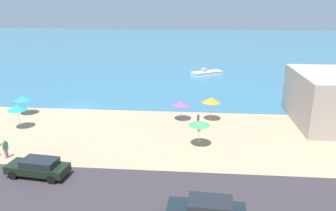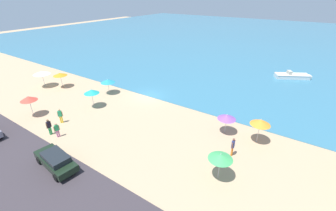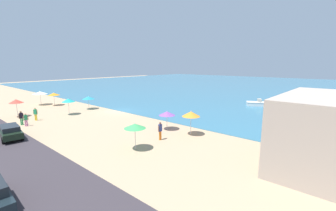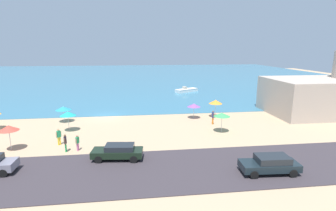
{
  "view_description": "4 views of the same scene",
  "coord_description": "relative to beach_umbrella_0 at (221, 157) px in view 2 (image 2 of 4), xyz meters",
  "views": [
    {
      "loc": [
        13.86,
        -35.88,
        12.37
      ],
      "look_at": [
        11.11,
        -3.88,
        1.99
      ],
      "focal_mm": 35.0,
      "sensor_mm": 36.0,
      "label": 1
    },
    {
      "loc": [
        18.39,
        -22.34,
        13.26
      ],
      "look_at": [
        6.02,
        -3.88,
        1.9
      ],
      "focal_mm": 24.0,
      "sensor_mm": 36.0,
      "label": 2
    },
    {
      "loc": [
        28.83,
        -21.45,
        7.47
      ],
      "look_at": [
        9.56,
        0.76,
        1.99
      ],
      "focal_mm": 24.0,
      "sensor_mm": 36.0,
      "label": 3
    },
    {
      "loc": [
        4.28,
        -37.72,
        9.85
      ],
      "look_at": [
        9.29,
        1.71,
        0.99
      ],
      "focal_mm": 28.0,
      "sensor_mm": 36.0,
      "label": 4
    }
  ],
  "objects": [
    {
      "name": "skiff_nearshore",
      "position": [
        1.48,
        28.51,
        -1.7
      ],
      "size": [
        5.71,
        4.19,
        1.25
      ],
      "color": "silver",
      "rests_on": "sea"
    },
    {
      "name": "beach_umbrella_7",
      "position": [
        -18.01,
        2.67,
        0.03
      ],
      "size": [
        1.87,
        1.87,
        2.49
      ],
      "color": "#B2B2B7",
      "rests_on": "ground_plane"
    },
    {
      "name": "beach_umbrella_1",
      "position": [
        -1.9,
        6.41,
        -0.23
      ],
      "size": [
        1.87,
        1.87,
        2.2
      ],
      "color": "#B2B2B7",
      "rests_on": "ground_plane"
    },
    {
      "name": "bather_1",
      "position": [
        -17.92,
        -1.9,
        -1.15
      ],
      "size": [
        0.44,
        0.42,
        1.74
      ],
      "color": "yellow",
      "rests_on": "ground_plane"
    },
    {
      "name": "coastal_road",
      "position": [
        -14.29,
        -8.91,
        -2.1
      ],
      "size": [
        80.0,
        8.0,
        0.06
      ],
      "primitive_type": "cube",
      "color": "#373035",
      "rests_on": "ground_plane"
    },
    {
      "name": "bather_3",
      "position": [
        -16.79,
        -3.9,
        -1.14
      ],
      "size": [
        0.27,
        0.56,
        1.76
      ],
      "color": "#1F984C",
      "rests_on": "ground_plane"
    },
    {
      "name": "parked_car_4",
      "position": [
        -11.68,
        -6.41,
        -1.34
      ],
      "size": [
        4.63,
        2.17,
        1.37
      ],
      "color": "black",
      "rests_on": "coastal_road"
    },
    {
      "name": "beach_umbrella_4",
      "position": [
        -27.35,
        4.44,
        -0.06
      ],
      "size": [
        2.02,
        2.02,
        2.36
      ],
      "color": "#B2B2B7",
      "rests_on": "ground_plane"
    },
    {
      "name": "sea",
      "position": [
        -14.29,
        64.09,
        -2.11
      ],
      "size": [
        150.0,
        110.0,
        0.05
      ],
      "primitive_type": "cube",
      "color": "teal",
      "rests_on": "ground_plane"
    },
    {
      "name": "beach_umbrella_6",
      "position": [
        -22.2,
        -2.83,
        0.13
      ],
      "size": [
        1.85,
        1.85,
        2.59
      ],
      "color": "#B2B2B7",
      "rests_on": "ground_plane"
    },
    {
      "name": "bather_2",
      "position": [
        -15.71,
        -3.73,
        -1.23
      ],
      "size": [
        0.31,
        0.55,
        1.62
      ],
      "color": "#D06DA6",
      "rests_on": "ground_plane"
    },
    {
      "name": "ground_plane",
      "position": [
        -14.29,
        9.09,
        -2.13
      ],
      "size": [
        160.0,
        160.0,
        0.0
      ],
      "primitive_type": "plane",
      "color": "tan"
    },
    {
      "name": "beach_umbrella_5",
      "position": [
        1.29,
        6.61,
        0.14
      ],
      "size": [
        1.88,
        1.88,
        2.62
      ],
      "color": "#B2B2B7",
      "rests_on": "ground_plane"
    },
    {
      "name": "bather_0",
      "position": [
        -0.06,
        3.29,
        -1.1
      ],
      "size": [
        0.24,
        0.57,
        1.83
      ],
      "color": "orange",
      "rests_on": "ground_plane"
    },
    {
      "name": "beach_umbrella_2",
      "position": [
        -19.59,
        6.78,
        -0.22
      ],
      "size": [
        2.04,
        2.04,
        2.23
      ],
      "color": "#B2B2B7",
      "rests_on": "ground_plane"
    },
    {
      "name": "beach_umbrella_0",
      "position": [
        0.0,
        0.0,
        0.0
      ],
      "size": [
        1.9,
        1.9,
        2.42
      ],
      "color": "#B2B2B7",
      "rests_on": "ground_plane"
    },
    {
      "name": "beach_umbrella_3",
      "position": [
        -29.85,
        3.05,
        0.12
      ],
      "size": [
        2.44,
        2.44,
        2.56
      ],
      "color": "#B2B2B7",
      "rests_on": "ground_plane"
    }
  ]
}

